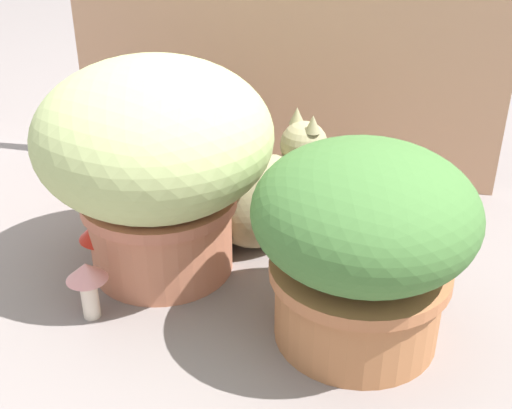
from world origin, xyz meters
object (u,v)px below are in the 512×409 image
at_px(cat, 269,195).
at_px(mushroom_ornament_red, 103,233).
at_px(mushroom_ornament_pink, 87,279).
at_px(grass_planter, 156,156).
at_px(leafy_planter, 362,240).

relative_size(cat, mushroom_ornament_red, 2.36).
relative_size(cat, mushroom_ornament_pink, 2.74).
relative_size(grass_planter, mushroom_ornament_pink, 3.89).
relative_size(grass_planter, leafy_planter, 1.22).
bearing_deg(cat, leafy_planter, -51.31).
xyz_separation_m(grass_planter, mushroom_ornament_red, (-0.11, -0.06, -0.16)).
bearing_deg(cat, grass_planter, -141.19).
bearing_deg(mushroom_ornament_red, cat, 35.85).
height_order(leafy_planter, cat, leafy_planter).
distance_m(cat, mushroom_ornament_pink, 0.46).
bearing_deg(mushroom_ornament_red, mushroom_ornament_pink, -77.32).
height_order(grass_planter, cat, grass_planter).
distance_m(leafy_planter, mushroom_ornament_red, 0.56).
bearing_deg(mushroom_ornament_red, leafy_planter, -7.46).
height_order(leafy_planter, mushroom_ornament_red, leafy_planter).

